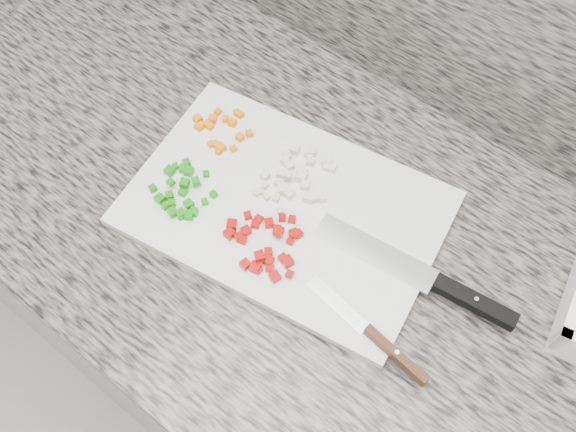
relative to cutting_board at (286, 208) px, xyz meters
name	(u,v)px	position (x,y,z in m)	size (l,w,h in m)	color
cabinet	(329,360)	(0.11, 0.00, -0.48)	(3.92, 0.62, 0.86)	beige
countertop	(347,261)	(0.11, 0.00, -0.03)	(3.96, 0.64, 0.04)	#635F57
cutting_board	(286,208)	(0.00, 0.00, 0.00)	(0.43, 0.28, 0.01)	silver
carrot_pile	(220,130)	(-0.16, 0.04, 0.01)	(0.09, 0.08, 0.01)	orange
onion_pile	(300,172)	(-0.02, 0.05, 0.01)	(0.10, 0.09, 0.02)	beige
green_pepper_pile	(182,192)	(-0.13, -0.08, 0.01)	(0.09, 0.09, 0.02)	#167B0B
red_pepper_pile	(264,244)	(0.02, -0.07, 0.01)	(0.12, 0.11, 0.02)	#A50702
garlic_pile	(274,194)	(-0.02, 0.00, 0.01)	(0.06, 0.05, 0.01)	beige
chef_knife	(439,284)	(0.23, 0.03, 0.01)	(0.28, 0.06, 0.02)	silver
paring_knife	(380,342)	(0.22, -0.08, 0.01)	(0.19, 0.04, 0.02)	silver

